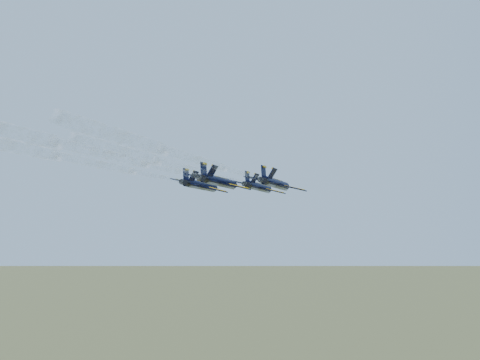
% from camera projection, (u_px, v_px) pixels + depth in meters
% --- Properties ---
extents(jet_lead, '(12.84, 17.30, 4.56)m').
position_uv_depth(jet_lead, '(259.00, 187.00, 120.23)').
color(jet_lead, black).
extents(jet_left, '(12.84, 17.30, 4.56)m').
position_uv_depth(jet_left, '(201.00, 185.00, 113.16)').
color(jet_left, black).
extents(jet_right, '(12.84, 17.30, 4.56)m').
position_uv_depth(jet_right, '(276.00, 184.00, 106.35)').
color(jet_right, black).
extents(jet_slot, '(12.84, 17.30, 4.56)m').
position_uv_depth(jet_slot, '(220.00, 182.00, 99.97)').
color(jet_slot, black).
extents(smoke_trail_lead, '(11.81, 55.64, 1.99)m').
position_uv_depth(smoke_trail_lead, '(163.00, 174.00, 81.38)').
color(smoke_trail_lead, white).
extents(smoke_trail_left, '(11.81, 55.64, 1.99)m').
position_uv_depth(smoke_trail_left, '(66.00, 171.00, 74.31)').
color(smoke_trail_left, white).
extents(smoke_trail_right, '(11.81, 55.64, 1.99)m').
position_uv_depth(smoke_trail_right, '(171.00, 167.00, 67.50)').
color(smoke_trail_right, white).
extents(smoke_trail_slot, '(11.81, 55.64, 1.99)m').
position_uv_depth(smoke_trail_slot, '(68.00, 162.00, 61.12)').
color(smoke_trail_slot, white).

